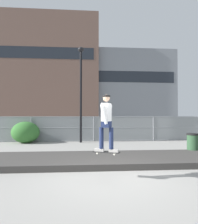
{
  "coord_description": "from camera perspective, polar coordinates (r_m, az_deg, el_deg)",
  "views": [
    {
      "loc": [
        -0.86,
        -6.21,
        1.89
      ],
      "look_at": [
        0.03,
        4.77,
        2.09
      ],
      "focal_mm": 33.48,
      "sensor_mm": 36.0,
      "label": 1
    }
  ],
  "objects": [
    {
      "name": "parked_car_mid",
      "position": [
        18.58,
        6.13,
        -4.31
      ],
      "size": [
        4.52,
        2.19,
        1.66
      ],
      "color": "black",
      "rests_on": "ground_plane"
    },
    {
      "name": "skateboard",
      "position": [
        6.32,
        2.03,
        -10.93
      ],
      "size": [
        0.81,
        0.5,
        0.07
      ],
      "color": "black"
    },
    {
      "name": "parked_car_near",
      "position": [
        18.1,
        -12.76,
        -4.38
      ],
      "size": [
        4.51,
        2.17,
        1.66
      ],
      "color": "silver",
      "rests_on": "ground_plane"
    },
    {
      "name": "trash_bin",
      "position": [
        11.34,
        24.28,
        -7.91
      ],
      "size": [
        0.59,
        0.59,
        1.03
      ],
      "color": "#2D5133",
      "rests_on": "ground_plane"
    },
    {
      "name": "ground_plane",
      "position": [
        6.55,
        3.26,
        -17.83
      ],
      "size": [
        120.0,
        120.0,
        0.0
      ],
      "primitive_type": "plane",
      "color": "gray"
    },
    {
      "name": "chain_fence",
      "position": [
        15.65,
        -1.47,
        -4.58
      ],
      "size": [
        18.39,
        0.06,
        1.85
      ],
      "color": "gray",
      "rests_on": "ground_plane"
    },
    {
      "name": "office_block",
      "position": [
        52.47,
        7.1,
        6.23
      ],
      "size": [
        22.03,
        10.84,
        17.12
      ],
      "color": "slate",
      "rests_on": "ground_plane"
    },
    {
      "name": "library_building",
      "position": [
        52.35,
        -15.44,
        10.35
      ],
      "size": [
        26.38,
        12.36,
        24.45
      ],
      "color": "brown",
      "rests_on": "ground_plane"
    },
    {
      "name": "skater",
      "position": [
        6.22,
        2.03,
        -2.02
      ],
      "size": [
        0.7,
        0.62,
        1.71
      ],
      "color": "#B2ADA8",
      "rests_on": "skateboard"
    },
    {
      "name": "gravel_berm",
      "position": [
        8.73,
        1.14,
        -12.78
      ],
      "size": [
        11.01,
        2.87,
        0.23
      ],
      "primitive_type": "cube",
      "color": "#3D3A38",
      "rests_on": "ground_plane"
    },
    {
      "name": "shrub_left",
      "position": [
        15.47,
        -19.43,
        -5.25
      ],
      "size": [
        1.93,
        1.58,
        1.49
      ],
      "color": "#336B2D",
      "rests_on": "ground_plane"
    },
    {
      "name": "street_lamp",
      "position": [
        15.14,
        -4.97,
        7.91
      ],
      "size": [
        0.44,
        0.44,
        6.84
      ],
      "color": "black",
      "rests_on": "ground_plane"
    }
  ]
}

